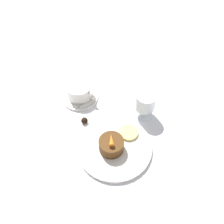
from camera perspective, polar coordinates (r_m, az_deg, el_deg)
ground_plane at (r=0.79m, az=1.90°, el=-6.01°), size 3.00×3.00×0.00m
dinner_plate at (r=0.75m, az=0.67°, el=-9.03°), size 0.25×0.25×0.01m
saucer at (r=0.91m, az=-8.27°, el=3.87°), size 0.14×0.14×0.01m
coffee_cup at (r=0.88m, az=-8.52°, el=5.45°), size 0.12×0.10×0.06m
spoon at (r=0.88m, az=-6.15°, el=2.96°), size 0.04×0.11×0.00m
wine_glass at (r=0.80m, az=8.71°, el=2.31°), size 0.07×0.07×0.11m
fork at (r=0.82m, az=-10.15°, el=-4.19°), size 0.04×0.19×0.01m
dessert_cake at (r=0.72m, az=-0.19°, el=-8.59°), size 0.08×0.08×0.04m
carrot_garnish at (r=0.70m, az=-0.19°, el=-7.29°), size 0.04×0.05×0.02m
pineapple_slice at (r=0.77m, az=4.33°, el=-5.34°), size 0.07×0.07×0.01m
chocolate_truffle at (r=0.82m, az=-7.21°, el=-2.24°), size 0.02×0.02×0.02m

